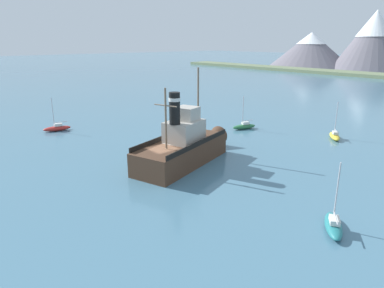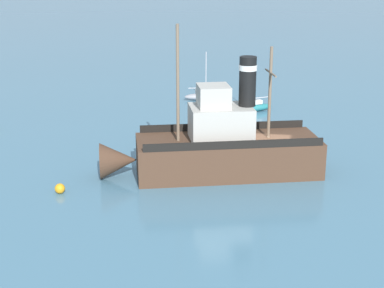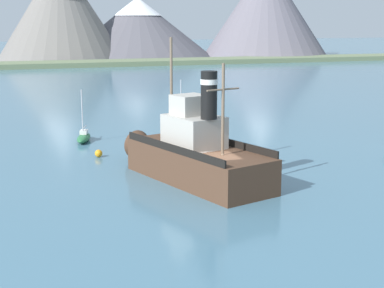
% 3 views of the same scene
% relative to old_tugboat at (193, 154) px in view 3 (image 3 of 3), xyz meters
% --- Properties ---
extents(ground_plane, '(600.00, 600.00, 0.00)m').
position_rel_old_tugboat_xyz_m(ground_plane, '(0.53, -3.40, -1.83)').
color(ground_plane, '#477289').
extents(mountain_ridge, '(172.45, 52.28, 28.84)m').
position_rel_old_tugboat_xyz_m(mountain_ridge, '(8.43, 135.10, 10.58)').
color(mountain_ridge, slate).
rests_on(mountain_ridge, ground).
extents(shoreline_strip, '(240.00, 12.00, 1.20)m').
position_rel_old_tugboat_xyz_m(shoreline_strip, '(0.53, 109.24, -1.23)').
color(shoreline_strip, '#6B7A56').
rests_on(shoreline_strip, ground).
extents(old_tugboat, '(7.72, 14.76, 9.90)m').
position_rel_old_tugboat_xyz_m(old_tugboat, '(0.00, 0.00, 0.00)').
color(old_tugboat, '#4C3323').
rests_on(old_tugboat, ground).
extents(sailboat_yellow, '(3.22, 3.67, 4.90)m').
position_rel_old_tugboat_xyz_m(sailboat_yellow, '(6.07, 21.01, -1.40)').
color(sailboat_yellow, gold).
rests_on(sailboat_yellow, ground).
extents(sailboat_green, '(2.19, 3.96, 4.90)m').
position_rel_old_tugboat_xyz_m(sailboat_green, '(-5.35, 15.90, -1.40)').
color(sailboat_green, '#286B3D').
rests_on(sailboat_green, ground).
extents(mooring_buoy, '(0.63, 0.63, 0.63)m').
position_rel_old_tugboat_xyz_m(mooring_buoy, '(-5.14, 9.09, -1.52)').
color(mooring_buoy, orange).
rests_on(mooring_buoy, ground).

